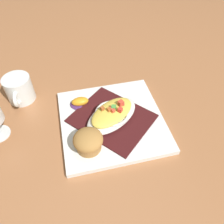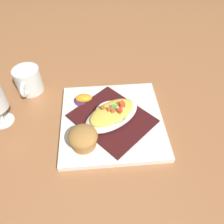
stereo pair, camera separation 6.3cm
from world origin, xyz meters
name	(u,v)px [view 2 (the right image)]	position (x,y,z in m)	size (l,w,h in m)	color
ground_plane	(112,122)	(0.00, 0.00, 0.00)	(2.60, 2.60, 0.00)	#A1673F
square_plate	(112,121)	(0.00, 0.00, 0.01)	(0.29, 0.29, 0.02)	white
folded_napkin	(112,118)	(0.00, 0.00, 0.02)	(0.18, 0.21, 0.00)	#3D1214
gratin_dish	(112,114)	(0.00, 0.00, 0.04)	(0.20, 0.16, 0.05)	silver
muffin	(83,138)	(0.09, 0.07, 0.04)	(0.08, 0.08, 0.06)	#A6733C
orange_garnish	(83,99)	(0.07, -0.09, 0.03)	(0.07, 0.06, 0.02)	#4F2A63
coffee_mug	(29,81)	(0.23, -0.20, 0.04)	(0.08, 0.11, 0.08)	white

